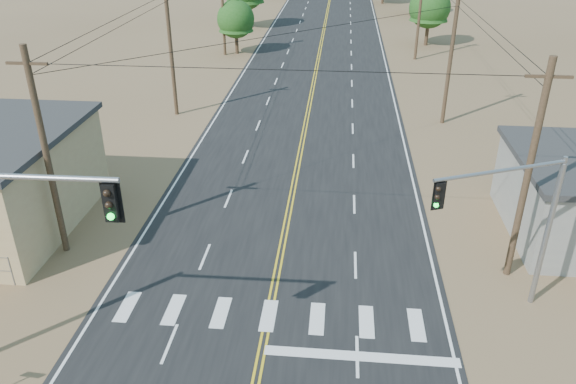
# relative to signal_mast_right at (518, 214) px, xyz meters

# --- Properties ---
(road) EXTENTS (15.00, 200.00, 0.02)m
(road) POSITION_rel_signal_mast_right_xyz_m (-9.51, 20.64, -4.55)
(road) COLOR black
(road) RESTS_ON ground
(utility_pole_left_near) EXTENTS (1.80, 0.30, 10.00)m
(utility_pole_left_near) POSITION_rel_signal_mast_right_xyz_m (-20.01, 2.64, 0.56)
(utility_pole_left_near) COLOR #4C3826
(utility_pole_left_near) RESTS_ON ground
(utility_pole_left_mid) EXTENTS (1.80, 0.30, 10.00)m
(utility_pole_left_mid) POSITION_rel_signal_mast_right_xyz_m (-20.01, 22.64, 0.56)
(utility_pole_left_mid) COLOR #4C3826
(utility_pole_left_mid) RESTS_ON ground
(utility_pole_left_far) EXTENTS (1.80, 0.30, 10.00)m
(utility_pole_left_far) POSITION_rel_signal_mast_right_xyz_m (-20.01, 42.64, 0.56)
(utility_pole_left_far) COLOR #4C3826
(utility_pole_left_far) RESTS_ON ground
(utility_pole_right_near) EXTENTS (1.80, 0.30, 10.00)m
(utility_pole_right_near) POSITION_rel_signal_mast_right_xyz_m (0.99, 2.64, 0.56)
(utility_pole_right_near) COLOR #4C3826
(utility_pole_right_near) RESTS_ON ground
(utility_pole_right_mid) EXTENTS (1.80, 0.30, 10.00)m
(utility_pole_right_mid) POSITION_rel_signal_mast_right_xyz_m (0.99, 22.64, 0.56)
(utility_pole_right_mid) COLOR #4C3826
(utility_pole_right_mid) RESTS_ON ground
(utility_pole_right_far) EXTENTS (1.80, 0.30, 10.00)m
(utility_pole_right_far) POSITION_rel_signal_mast_right_xyz_m (0.99, 42.64, 0.56)
(utility_pole_right_far) COLOR #4C3826
(utility_pole_right_far) RESTS_ON ground
(signal_mast_right) EXTENTS (5.24, 2.41, 6.74)m
(signal_mast_right) POSITION_rel_signal_mast_right_xyz_m (0.00, 0.00, 0.00)
(signal_mast_right) COLOR gray
(signal_mast_right) RESTS_ON ground
(tree_left_near) EXTENTS (4.12, 4.12, 6.86)m
(tree_left_near) POSITION_rel_signal_mast_right_xyz_m (-18.77, 43.39, -0.36)
(tree_left_near) COLOR #3F2D1E
(tree_left_near) RESTS_ON ground
(tree_right_near) EXTENTS (4.77, 4.77, 7.95)m
(tree_right_near) POSITION_rel_signal_mast_right_xyz_m (2.98, 49.61, 0.30)
(tree_right_near) COLOR #3F2D1E
(tree_right_near) RESTS_ON ground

